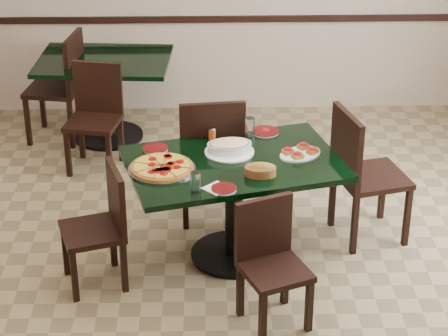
{
  "coord_description": "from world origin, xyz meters",
  "views": [
    {
      "loc": [
        -0.13,
        -5.12,
        3.36
      ],
      "look_at": [
        -0.01,
        0.0,
        0.74
      ],
      "focal_mm": 70.0,
      "sensor_mm": 36.0,
      "label": 1
    }
  ],
  "objects_px": {
    "chair_far": "(211,152)",
    "bread_basket": "(260,170)",
    "chair_near": "(270,257)",
    "pepperoni_pizza": "(162,167)",
    "main_table": "(234,185)",
    "back_chair_near": "(96,111)",
    "chair_right": "(360,168)",
    "back_table": "(105,83)",
    "chair_left": "(103,221)",
    "lasagna_casserole": "(229,147)",
    "back_chair_left": "(63,81)",
    "bruschetta_platter": "(300,152)"
  },
  "relations": [
    {
      "from": "back_table",
      "to": "bread_basket",
      "type": "relative_size",
      "value": 5.65
    },
    {
      "from": "bruschetta_platter",
      "to": "pepperoni_pizza",
      "type": "bearing_deg",
      "value": 160.81
    },
    {
      "from": "main_table",
      "to": "pepperoni_pizza",
      "type": "height_order",
      "value": "pepperoni_pizza"
    },
    {
      "from": "back_table",
      "to": "chair_left",
      "type": "xyz_separation_m",
      "value": [
        0.2,
        -2.29,
        -0.06
      ]
    },
    {
      "from": "main_table",
      "to": "back_table",
      "type": "relative_size",
      "value": 1.33
    },
    {
      "from": "chair_right",
      "to": "bread_basket",
      "type": "distance_m",
      "value": 0.89
    },
    {
      "from": "chair_right",
      "to": "back_chair_near",
      "type": "xyz_separation_m",
      "value": [
        -2.0,
        1.23,
        -0.07
      ]
    },
    {
      "from": "chair_far",
      "to": "chair_right",
      "type": "height_order",
      "value": "chair_far"
    },
    {
      "from": "back_table",
      "to": "chair_far",
      "type": "relative_size",
      "value": 1.19
    },
    {
      "from": "chair_right",
      "to": "back_chair_left",
      "type": "height_order",
      "value": "chair_right"
    },
    {
      "from": "chair_far",
      "to": "lasagna_casserole",
      "type": "height_order",
      "value": "chair_far"
    },
    {
      "from": "chair_near",
      "to": "lasagna_casserole",
      "type": "relative_size",
      "value": 2.39
    },
    {
      "from": "main_table",
      "to": "back_chair_left",
      "type": "height_order",
      "value": "back_chair_left"
    },
    {
      "from": "chair_far",
      "to": "back_chair_left",
      "type": "relative_size",
      "value": 1.03
    },
    {
      "from": "chair_near",
      "to": "main_table",
      "type": "bearing_deg",
      "value": 82.82
    },
    {
      "from": "chair_near",
      "to": "pepperoni_pizza",
      "type": "xyz_separation_m",
      "value": [
        -0.68,
        0.59,
        0.32
      ]
    },
    {
      "from": "back_chair_near",
      "to": "back_table",
      "type": "bearing_deg",
      "value": 98.04
    },
    {
      "from": "main_table",
      "to": "chair_right",
      "type": "relative_size",
      "value": 1.6
    },
    {
      "from": "back_chair_left",
      "to": "chair_left",
      "type": "bearing_deg",
      "value": 23.89
    },
    {
      "from": "chair_near",
      "to": "chair_right",
      "type": "bearing_deg",
      "value": 30.56
    },
    {
      "from": "back_chair_left",
      "to": "lasagna_casserole",
      "type": "distance_m",
      "value": 2.36
    },
    {
      "from": "chair_far",
      "to": "bread_basket",
      "type": "distance_m",
      "value": 0.82
    },
    {
      "from": "back_table",
      "to": "back_chair_near",
      "type": "xyz_separation_m",
      "value": [
        -0.03,
        -0.54,
        -0.03
      ]
    },
    {
      "from": "chair_right",
      "to": "chair_left",
      "type": "bearing_deg",
      "value": 91.65
    },
    {
      "from": "back_chair_near",
      "to": "bread_basket",
      "type": "xyz_separation_m",
      "value": [
        1.26,
        -1.68,
        0.3
      ]
    },
    {
      "from": "chair_near",
      "to": "back_chair_left",
      "type": "bearing_deg",
      "value": 98.21
    },
    {
      "from": "bread_basket",
      "to": "chair_far",
      "type": "bearing_deg",
      "value": 116.45
    },
    {
      "from": "chair_near",
      "to": "back_chair_left",
      "type": "relative_size",
      "value": 0.83
    },
    {
      "from": "chair_near",
      "to": "back_chair_near",
      "type": "distance_m",
      "value": 2.53
    },
    {
      "from": "bread_basket",
      "to": "bruschetta_platter",
      "type": "bearing_deg",
      "value": 47.96
    },
    {
      "from": "bruschetta_platter",
      "to": "chair_left",
      "type": "bearing_deg",
      "value": 164.3
    },
    {
      "from": "chair_right",
      "to": "back_chair_near",
      "type": "height_order",
      "value": "chair_right"
    },
    {
      "from": "main_table",
      "to": "chair_near",
      "type": "xyz_separation_m",
      "value": [
        0.2,
        -0.71,
        -0.12
      ]
    },
    {
      "from": "back_chair_left",
      "to": "lasagna_casserole",
      "type": "bearing_deg",
      "value": 46.76
    },
    {
      "from": "chair_near",
      "to": "chair_right",
      "type": "relative_size",
      "value": 0.81
    },
    {
      "from": "main_table",
      "to": "lasagna_casserole",
      "type": "height_order",
      "value": "lasagna_casserole"
    },
    {
      "from": "chair_left",
      "to": "back_chair_near",
      "type": "distance_m",
      "value": 1.77
    },
    {
      "from": "chair_far",
      "to": "chair_left",
      "type": "bearing_deg",
      "value": 41.93
    },
    {
      "from": "chair_left",
      "to": "lasagna_casserole",
      "type": "bearing_deg",
      "value": 98.3
    },
    {
      "from": "main_table",
      "to": "chair_left",
      "type": "height_order",
      "value": "chair_left"
    },
    {
      "from": "back_table",
      "to": "bruschetta_platter",
      "type": "relative_size",
      "value": 3.24
    },
    {
      "from": "chair_far",
      "to": "chair_near",
      "type": "distance_m",
      "value": 1.28
    },
    {
      "from": "lasagna_casserole",
      "to": "chair_near",
      "type": "bearing_deg",
      "value": -83.81
    },
    {
      "from": "chair_right",
      "to": "bread_basket",
      "type": "bearing_deg",
      "value": 106.44
    },
    {
      "from": "back_table",
      "to": "back_chair_near",
      "type": "height_order",
      "value": "back_chair_near"
    },
    {
      "from": "chair_right",
      "to": "chair_left",
      "type": "height_order",
      "value": "chair_right"
    },
    {
      "from": "chair_right",
      "to": "chair_left",
      "type": "xyz_separation_m",
      "value": [
        -1.76,
        -0.52,
        -0.1
      ]
    },
    {
      "from": "back_table",
      "to": "chair_near",
      "type": "bearing_deg",
      "value": -60.98
    },
    {
      "from": "bread_basket",
      "to": "lasagna_casserole",
      "type": "bearing_deg",
      "value": 122.62
    },
    {
      "from": "chair_near",
      "to": "pepperoni_pizza",
      "type": "relative_size",
      "value": 1.82
    }
  ]
}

